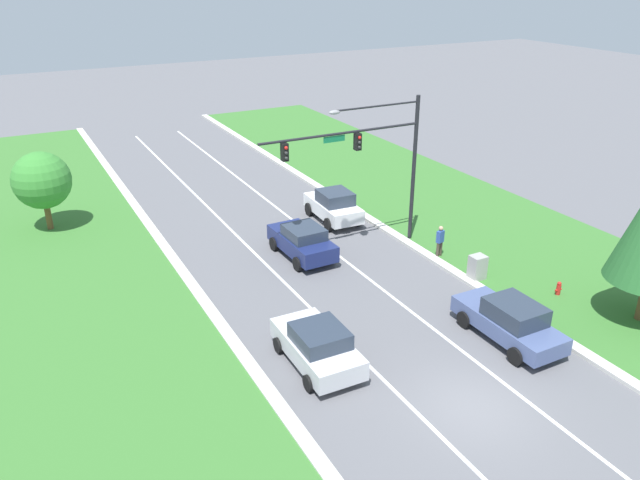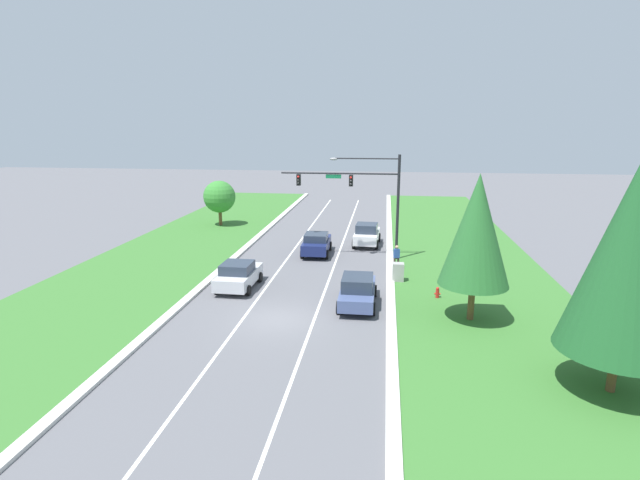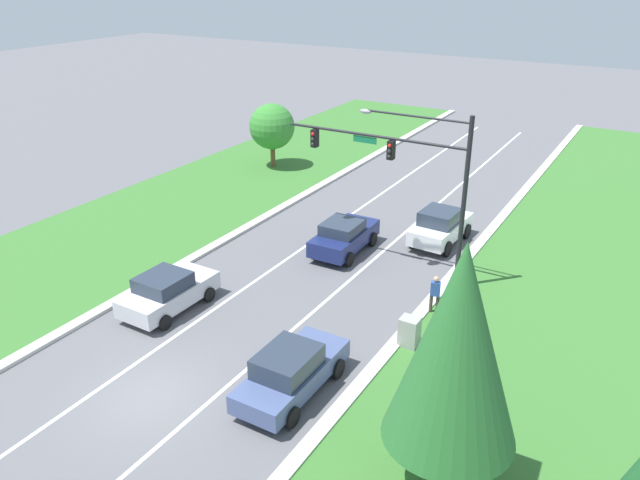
{
  "view_description": "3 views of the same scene",
  "coord_description": "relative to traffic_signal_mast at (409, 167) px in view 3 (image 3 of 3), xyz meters",
  "views": [
    {
      "loc": [
        -12.16,
        -12.15,
        13.37
      ],
      "look_at": [
        0.03,
        10.85,
        1.75
      ],
      "focal_mm": 35.0,
      "sensor_mm": 36.0,
      "label": 1
    },
    {
      "loc": [
        5.16,
        -23.13,
        9.66
      ],
      "look_at": [
        0.83,
        9.85,
        1.86
      ],
      "focal_mm": 28.0,
      "sensor_mm": 36.0,
      "label": 2
    },
    {
      "loc": [
        13.12,
        -11.37,
        13.1
      ],
      "look_at": [
        0.33,
        10.37,
        1.68
      ],
      "focal_mm": 35.0,
      "sensor_mm": 36.0,
      "label": 3
    }
  ],
  "objects": [
    {
      "name": "curb_strip_left",
      "position": [
        -9.25,
        -12.2,
        -5.01
      ],
      "size": [
        0.5,
        90.0,
        0.15
      ],
      "color": "beige",
      "rests_on": "ground_plane"
    },
    {
      "name": "fire_hydrant",
      "position": [
        4.65,
        -8.07,
        -4.74
      ],
      "size": [
        0.34,
        0.2,
        0.7
      ],
      "color": "red",
      "rests_on": "ground_plane"
    },
    {
      "name": "lane_stripe_inner_left",
      "position": [
        -5.4,
        -12.2,
        -5.08
      ],
      "size": [
        0.14,
        81.0,
        0.01
      ],
      "color": "white",
      "rests_on": "ground_plane"
    },
    {
      "name": "white_sedan",
      "position": [
        0.19,
        4.13,
        -4.18
      ],
      "size": [
        2.2,
        4.2,
        1.81
      ],
      "rotation": [
        0.0,
        0.0,
        -0.05
      ],
      "color": "white",
      "rests_on": "ground_plane"
    },
    {
      "name": "lane_stripe_inner_right",
      "position": [
        -1.8,
        -12.2,
        -5.08
      ],
      "size": [
        0.14,
        81.0,
        0.01
      ],
      "color": "white",
      "rests_on": "ground_plane"
    },
    {
      "name": "slate_blue_sedan",
      "position": [
        0.24,
        -9.66,
        -4.24
      ],
      "size": [
        2.03,
        4.63,
        1.7
      ],
      "rotation": [
        0.0,
        0.0,
        -0.0
      ],
      "color": "#475684",
      "rests_on": "ground_plane"
    },
    {
      "name": "utility_cabinet",
      "position": [
        2.51,
        -5.22,
        -4.48
      ],
      "size": [
        0.7,
        0.6,
        1.21
      ],
      "color": "#9E9E99",
      "rests_on": "ground_plane"
    },
    {
      "name": "oak_near_left_tree",
      "position": [
        -14.1,
        10.22,
        -2.26
      ],
      "size": [
        3.04,
        3.04,
        4.36
      ],
      "color": "brown",
      "rests_on": "ground_plane"
    },
    {
      "name": "conifer_far_right_tree",
      "position": [
        5.98,
        -11.08,
        -0.45
      ],
      "size": [
        3.43,
        3.43,
        7.39
      ],
      "color": "brown",
      "rests_on": "ground_plane"
    },
    {
      "name": "ground_plane",
      "position": [
        -3.6,
        -12.2,
        -5.09
      ],
      "size": [
        160.0,
        160.0,
        0.0
      ],
      "primitive_type": "plane",
      "color": "#5B5B60"
    },
    {
      "name": "traffic_signal_mast",
      "position": [
        0.0,
        0.0,
        0.0
      ],
      "size": [
        8.47,
        0.41,
        7.56
      ],
      "color": "black",
      "rests_on": "ground_plane"
    },
    {
      "name": "navy_sedan",
      "position": [
        -3.45,
        0.75,
        -4.24
      ],
      "size": [
        2.11,
        4.26,
        1.65
      ],
      "rotation": [
        0.0,
        0.0,
        0.02
      ],
      "color": "navy",
      "rests_on": "ground_plane"
    },
    {
      "name": "pedestrian",
      "position": [
        2.45,
        -2.52,
        -4.15
      ],
      "size": [
        0.43,
        0.32,
        1.69
      ],
      "rotation": [
        0.0,
        0.0,
        3.44
      ],
      "color": "#42382D",
      "rests_on": "ground_plane"
    },
    {
      "name": "curb_strip_right",
      "position": [
        2.05,
        -12.2,
        -5.01
      ],
      "size": [
        0.5,
        90.0,
        0.15
      ],
      "color": "beige",
      "rests_on": "ground_plane"
    },
    {
      "name": "silver_sedan",
      "position": [
        -7.01,
        -7.65,
        -4.28
      ],
      "size": [
        2.17,
        4.19,
        1.62
      ],
      "rotation": [
        0.0,
        0.0,
        -0.02
      ],
      "color": "silver",
      "rests_on": "ground_plane"
    }
  ]
}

